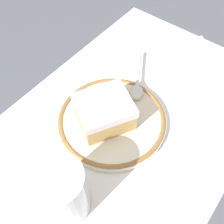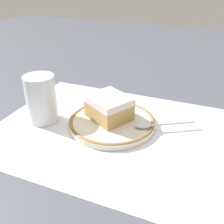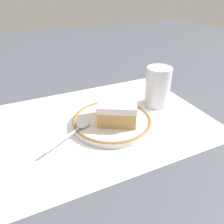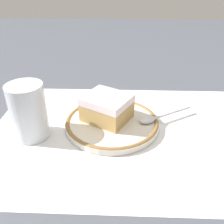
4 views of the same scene
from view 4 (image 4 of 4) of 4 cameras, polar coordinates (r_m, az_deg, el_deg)
ground_plane at (r=0.47m, az=3.90°, el=-4.73°), size 2.40×2.40×0.00m
placemat at (r=0.47m, az=3.90°, el=-4.65°), size 0.53×0.37×0.00m
plate at (r=0.48m, az=0.00°, el=-2.46°), size 0.19×0.19×0.01m
cake_slice at (r=0.48m, az=-1.21°, el=1.04°), size 0.11×0.11×0.05m
spoon at (r=0.49m, az=9.72°, el=-1.32°), size 0.12×0.08×0.01m
cup at (r=0.46m, az=-18.88°, el=-0.57°), size 0.06×0.06×0.10m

